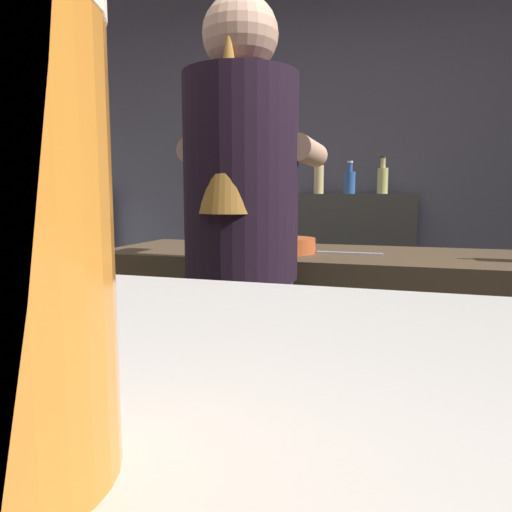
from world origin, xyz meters
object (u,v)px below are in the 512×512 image
at_px(mini_fridge, 53,272).
at_px(bottle_vinegar, 350,181).
at_px(bartender, 241,247).
at_px(mixing_bowl, 287,245).
at_px(bottle_soy, 319,178).
at_px(chefs_knife, 349,253).
at_px(bottle_olive_oil, 383,179).

distance_m(mini_fridge, bottle_vinegar, 2.28).
distance_m(bartender, mixing_bowl, 0.38).
height_order(mixing_bowl, bottle_soy, bottle_soy).
xyz_separation_m(mini_fridge, chefs_knife, (2.33, -1.17, 0.37)).
relative_size(bottle_soy, bottle_olive_oil, 1.13).
relative_size(mini_fridge, mixing_bowl, 5.54).
bearing_deg(bottle_olive_oil, mini_fridge, -173.81).
xyz_separation_m(chefs_knife, bottle_soy, (-0.36, 1.40, 0.32)).
bearing_deg(mini_fridge, bottle_vinegar, 3.18).
bearing_deg(bottle_soy, mixing_bowl, -84.52).
bearing_deg(mini_fridge, bottle_soy, 6.74).
bearing_deg(bottle_vinegar, bottle_olive_oil, 35.30).
height_order(chefs_knife, bottle_olive_oil, bottle_olive_oil).
bearing_deg(mixing_bowl, bartender, -97.99).
bearing_deg(mixing_bowl, chefs_knife, 6.67).
distance_m(mini_fridge, bottle_soy, 2.09).
relative_size(mini_fridge, bottle_vinegar, 5.70).
bearing_deg(bartender, bottle_vinegar, -5.00).
height_order(mini_fridge, bottle_soy, bottle_soy).
xyz_separation_m(bartender, bottle_vinegar, (0.13, 1.70, 0.24)).
bearing_deg(chefs_knife, bartender, -124.72).
xyz_separation_m(mini_fridge, bottle_olive_oil, (2.37, 0.26, 0.68)).
bearing_deg(bottle_vinegar, mixing_bowl, -93.32).
distance_m(chefs_knife, bottle_vinegar, 1.34).
relative_size(bottle_olive_oil, bottle_vinegar, 1.18).
bearing_deg(bottle_soy, mini_fridge, -173.26).
xyz_separation_m(mixing_bowl, chefs_knife, (0.23, 0.03, -0.02)).
bearing_deg(mixing_bowl, bottle_olive_oil, 79.55).
bearing_deg(chefs_knife, mixing_bowl, -173.49).
relative_size(bartender, mixing_bowl, 8.25).
xyz_separation_m(bottle_soy, bottle_olive_oil, (0.41, 0.02, -0.01)).
xyz_separation_m(chefs_knife, bottle_vinegar, (-0.15, 1.29, 0.30)).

